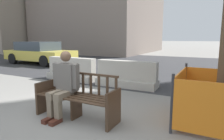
{
  "coord_description": "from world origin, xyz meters",
  "views": [
    {
      "loc": [
        2.48,
        -2.65,
        1.57
      ],
      "look_at": [
        0.11,
        1.84,
        0.75
      ],
      "focal_mm": 32.0,
      "sensor_mm": 36.0,
      "label": 1
    }
  ],
  "objects_px": {
    "car_taxi_near": "(39,53)",
    "construction_fence": "(223,98)",
    "street_bench": "(77,98)",
    "jersey_barrier_centre": "(127,76)",
    "seated_person": "(64,83)",
    "jersey_barrier_left": "(72,71)"
  },
  "relations": [
    {
      "from": "car_taxi_near",
      "to": "construction_fence",
      "type": "bearing_deg",
      "value": -26.05
    },
    {
      "from": "street_bench",
      "to": "construction_fence",
      "type": "bearing_deg",
      "value": 20.22
    },
    {
      "from": "jersey_barrier_centre",
      "to": "car_taxi_near",
      "type": "xyz_separation_m",
      "value": [
        -7.06,
        2.86,
        0.34
      ]
    },
    {
      "from": "jersey_barrier_centre",
      "to": "car_taxi_near",
      "type": "relative_size",
      "value": 0.45
    },
    {
      "from": "seated_person",
      "to": "car_taxi_near",
      "type": "xyz_separation_m",
      "value": [
        -6.97,
        5.75,
        -0.01
      ]
    },
    {
      "from": "street_bench",
      "to": "jersey_barrier_left",
      "type": "xyz_separation_m",
      "value": [
        -2.45,
        2.86,
        -0.06
      ]
    },
    {
      "from": "seated_person",
      "to": "car_taxi_near",
      "type": "distance_m",
      "value": 9.04
    },
    {
      "from": "street_bench",
      "to": "jersey_barrier_left",
      "type": "distance_m",
      "value": 3.76
    },
    {
      "from": "street_bench",
      "to": "seated_person",
      "type": "distance_m",
      "value": 0.4
    },
    {
      "from": "jersey_barrier_centre",
      "to": "seated_person",
      "type": "bearing_deg",
      "value": -91.72
    },
    {
      "from": "street_bench",
      "to": "construction_fence",
      "type": "relative_size",
      "value": 1.11
    },
    {
      "from": "jersey_barrier_centre",
      "to": "construction_fence",
      "type": "xyz_separation_m",
      "value": [
        2.7,
        -1.91,
        0.16
      ]
    },
    {
      "from": "car_taxi_near",
      "to": "street_bench",
      "type": "bearing_deg",
      "value": -38.19
    },
    {
      "from": "seated_person",
      "to": "construction_fence",
      "type": "distance_m",
      "value": 2.96
    },
    {
      "from": "seated_person",
      "to": "car_taxi_near",
      "type": "relative_size",
      "value": 0.3
    },
    {
      "from": "car_taxi_near",
      "to": "seated_person",
      "type": "bearing_deg",
      "value": -39.53
    },
    {
      "from": "car_taxi_near",
      "to": "jersey_barrier_centre",
      "type": "bearing_deg",
      "value": -22.06
    },
    {
      "from": "seated_person",
      "to": "jersey_barrier_centre",
      "type": "bearing_deg",
      "value": 88.28
    },
    {
      "from": "construction_fence",
      "to": "jersey_barrier_centre",
      "type": "bearing_deg",
      "value": 144.73
    },
    {
      "from": "street_bench",
      "to": "car_taxi_near",
      "type": "bearing_deg",
      "value": 141.81
    },
    {
      "from": "construction_fence",
      "to": "car_taxi_near",
      "type": "relative_size",
      "value": 0.34
    },
    {
      "from": "jersey_barrier_left",
      "to": "construction_fence",
      "type": "distance_m",
      "value": 5.33
    }
  ]
}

